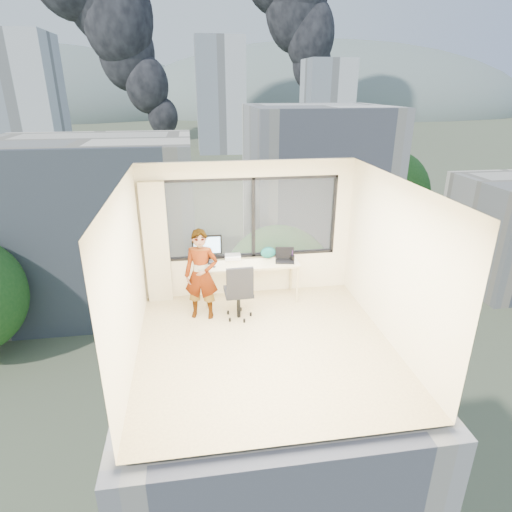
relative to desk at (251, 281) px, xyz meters
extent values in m
cube|color=beige|center=(0.00, -1.66, -0.38)|extent=(4.00, 4.00, 0.01)
cube|color=white|center=(0.00, -1.66, 2.23)|extent=(4.00, 4.00, 0.01)
cube|color=beige|center=(0.00, -3.66, 0.93)|extent=(4.00, 0.01, 2.60)
cube|color=beige|center=(-2.00, -1.66, 0.93)|extent=(0.01, 4.00, 2.60)
cube|color=beige|center=(2.00, -1.66, 0.93)|extent=(0.01, 4.00, 2.60)
cube|color=beige|center=(-1.72, 0.22, 0.77)|extent=(0.45, 0.14, 2.30)
cube|color=beige|center=(0.00, 0.00, 0.00)|extent=(1.80, 0.60, 0.75)
imported|color=#2D2D33|center=(-0.94, -0.54, 0.44)|extent=(0.66, 0.51, 1.62)
cube|color=white|center=(-0.31, 0.26, 0.41)|extent=(0.32, 0.27, 0.07)
cube|color=black|center=(-0.72, -0.09, 0.38)|extent=(0.12, 0.08, 0.01)
cylinder|color=black|center=(0.80, -0.01, 0.43)|extent=(0.09, 0.09, 0.10)
ellipsoid|color=#0D4E42|center=(0.37, 0.19, 0.49)|extent=(0.30, 0.16, 0.22)
cube|color=#515B3D|center=(0.00, 118.34, -14.38)|extent=(400.00, 400.00, 0.04)
cube|color=#ECE0C6|center=(-9.00, 28.34, -7.38)|extent=(16.00, 12.00, 14.00)
cube|color=silver|center=(12.00, 36.34, -6.38)|extent=(14.00, 13.00, 16.00)
cube|color=silver|center=(-35.00, 93.34, -0.38)|extent=(14.00, 14.00, 28.00)
cube|color=silver|center=(8.00, 118.34, 0.62)|extent=(13.00, 13.00, 30.00)
cube|color=silver|center=(45.00, 138.34, -1.38)|extent=(15.00, 15.00, 26.00)
cube|color=silver|center=(-60.00, 148.34, -3.38)|extent=(16.00, 14.00, 22.00)
ellipsoid|color=slate|center=(-120.00, 318.34, -14.38)|extent=(288.00, 216.00, 90.00)
ellipsoid|color=slate|center=(100.00, 318.34, -14.38)|extent=(300.00, 220.00, 96.00)
camera|label=1|loc=(-1.00, -7.27, 3.47)|focal=29.74mm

